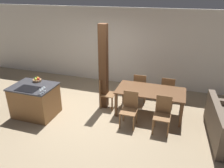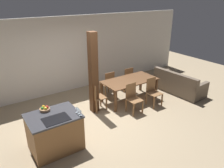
{
  "view_description": "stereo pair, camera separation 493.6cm",
  "coord_description": "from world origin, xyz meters",
  "px_view_note": "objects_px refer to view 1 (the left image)",
  "views": [
    {
      "loc": [
        2.24,
        -4.82,
        3.28
      ],
      "look_at": [
        0.6,
        0.2,
        0.95
      ],
      "focal_mm": 35.0,
      "sensor_mm": 36.0,
      "label": 1
    },
    {
      "loc": [
        -2.7,
        -4.65,
        3.38
      ],
      "look_at": [
        0.6,
        0.2,
        0.95
      ],
      "focal_mm": 35.0,
      "sensor_mm": 36.0,
      "label": 2
    }
  ],
  "objects_px": {
    "dining_chair_near_left": "(129,108)",
    "dining_chair_near_right": "(162,114)",
    "wine_glass_middle": "(42,88)",
    "kitchen_island": "(35,100)",
    "wine_glass_near": "(40,90)",
    "fruit_bowl": "(37,80)",
    "timber_post": "(104,68)",
    "dining_table": "(150,93)",
    "wine_glass_far": "(44,87)",
    "dining_chair_far_right": "(167,91)",
    "dining_chair_head_end": "(106,92)",
    "dining_chair_far_left": "(140,87)"
  },
  "relations": [
    {
      "from": "dining_chair_far_right",
      "to": "dining_table",
      "type": "bearing_deg",
      "value": 59.02
    },
    {
      "from": "dining_chair_head_end",
      "to": "timber_post",
      "type": "bearing_deg",
      "value": 73.27
    },
    {
      "from": "dining_chair_near_right",
      "to": "dining_chair_far_right",
      "type": "relative_size",
      "value": 1.0
    },
    {
      "from": "wine_glass_far",
      "to": "dining_table",
      "type": "xyz_separation_m",
      "value": [
        2.5,
        1.22,
        -0.36
      ]
    },
    {
      "from": "dining_chair_far_right",
      "to": "timber_post",
      "type": "distance_m",
      "value": 2.04
    },
    {
      "from": "wine_glass_middle",
      "to": "dining_chair_far_left",
      "type": "height_order",
      "value": "wine_glass_middle"
    },
    {
      "from": "dining_chair_head_end",
      "to": "dining_chair_far_right",
      "type": "bearing_deg",
      "value": -68.04
    },
    {
      "from": "wine_glass_near",
      "to": "dining_chair_near_right",
      "type": "height_order",
      "value": "wine_glass_near"
    },
    {
      "from": "kitchen_island",
      "to": "dining_chair_far_right",
      "type": "distance_m",
      "value": 3.81
    },
    {
      "from": "dining_table",
      "to": "dining_chair_far_left",
      "type": "xyz_separation_m",
      "value": [
        -0.41,
        0.69,
        -0.17
      ]
    },
    {
      "from": "dining_table",
      "to": "dining_chair_far_left",
      "type": "height_order",
      "value": "dining_chair_far_left"
    },
    {
      "from": "wine_glass_near",
      "to": "dining_table",
      "type": "relative_size",
      "value": 0.08
    },
    {
      "from": "timber_post",
      "to": "dining_chair_head_end",
      "type": "bearing_deg",
      "value": -16.73
    },
    {
      "from": "wine_glass_near",
      "to": "timber_post",
      "type": "bearing_deg",
      "value": 50.92
    },
    {
      "from": "dining_chair_near_left",
      "to": "dining_chair_far_left",
      "type": "xyz_separation_m",
      "value": [
        0.0,
        1.38,
        0.0
      ]
    },
    {
      "from": "wine_glass_near",
      "to": "timber_post",
      "type": "relative_size",
      "value": 0.06
    },
    {
      "from": "wine_glass_far",
      "to": "dining_chair_far_right",
      "type": "xyz_separation_m",
      "value": [
        2.92,
        1.9,
        -0.53
      ]
    },
    {
      "from": "fruit_bowl",
      "to": "dining_chair_near_right",
      "type": "xyz_separation_m",
      "value": [
        3.49,
        0.03,
        -0.46
      ]
    },
    {
      "from": "dining_chair_far_left",
      "to": "dining_chair_head_end",
      "type": "xyz_separation_m",
      "value": [
        -0.88,
        -0.69,
        0.0
      ]
    },
    {
      "from": "wine_glass_near",
      "to": "dining_chair_near_left",
      "type": "bearing_deg",
      "value": 18.45
    },
    {
      "from": "dining_chair_near_left",
      "to": "dining_chair_far_left",
      "type": "height_order",
      "value": "same"
    },
    {
      "from": "timber_post",
      "to": "dining_table",
      "type": "bearing_deg",
      "value": -0.82
    },
    {
      "from": "wine_glass_middle",
      "to": "dining_chair_near_right",
      "type": "distance_m",
      "value": 3.03
    },
    {
      "from": "dining_chair_far_left",
      "to": "wine_glass_far",
      "type": "bearing_deg",
      "value": 42.38
    },
    {
      "from": "wine_glass_near",
      "to": "fruit_bowl",
      "type": "bearing_deg",
      "value": 130.42
    },
    {
      "from": "dining_chair_near_left",
      "to": "dining_chair_head_end",
      "type": "distance_m",
      "value": 1.12
    },
    {
      "from": "kitchen_island",
      "to": "dining_chair_near_right",
      "type": "relative_size",
      "value": 1.26
    },
    {
      "from": "kitchen_island",
      "to": "dining_chair_far_left",
      "type": "relative_size",
      "value": 1.26
    },
    {
      "from": "dining_chair_far_right",
      "to": "timber_post",
      "type": "relative_size",
      "value": 0.37
    },
    {
      "from": "fruit_bowl",
      "to": "timber_post",
      "type": "bearing_deg",
      "value": 23.2
    },
    {
      "from": "kitchen_island",
      "to": "wine_glass_near",
      "type": "bearing_deg",
      "value": -36.74
    },
    {
      "from": "kitchen_island",
      "to": "wine_glass_far",
      "type": "xyz_separation_m",
      "value": [
        0.5,
        -0.2,
        0.56
      ]
    },
    {
      "from": "dining_chair_near_right",
      "to": "timber_post",
      "type": "distance_m",
      "value": 2.05
    },
    {
      "from": "kitchen_island",
      "to": "dining_chair_head_end",
      "type": "xyz_separation_m",
      "value": [
        1.7,
        1.01,
        0.03
      ]
    },
    {
      "from": "dining_chair_near_left",
      "to": "dining_chair_near_right",
      "type": "bearing_deg",
      "value": 0.0
    },
    {
      "from": "dining_chair_near_left",
      "to": "dining_chair_far_left",
      "type": "relative_size",
      "value": 1.0
    },
    {
      "from": "wine_glass_far",
      "to": "dining_table",
      "type": "height_order",
      "value": "wine_glass_far"
    },
    {
      "from": "dining_chair_near_right",
      "to": "dining_chair_head_end",
      "type": "relative_size",
      "value": 1.0
    },
    {
      "from": "wine_glass_near",
      "to": "wine_glass_far",
      "type": "height_order",
      "value": "same"
    },
    {
      "from": "kitchen_island",
      "to": "timber_post",
      "type": "xyz_separation_m",
      "value": [
        1.64,
        1.03,
        0.78
      ]
    },
    {
      "from": "kitchen_island",
      "to": "wine_glass_near",
      "type": "relative_size",
      "value": 7.55
    },
    {
      "from": "wine_glass_middle",
      "to": "kitchen_island",
      "type": "bearing_deg",
      "value": 150.07
    },
    {
      "from": "dining_chair_far_left",
      "to": "dining_chair_far_right",
      "type": "height_order",
      "value": "same"
    },
    {
      "from": "fruit_bowl",
      "to": "wine_glass_near",
      "type": "bearing_deg",
      "value": -49.58
    },
    {
      "from": "wine_glass_middle",
      "to": "timber_post",
      "type": "height_order",
      "value": "timber_post"
    },
    {
      "from": "wine_glass_far",
      "to": "kitchen_island",
      "type": "bearing_deg",
      "value": 157.96
    },
    {
      "from": "kitchen_island",
      "to": "dining_chair_near_left",
      "type": "relative_size",
      "value": 1.26
    },
    {
      "from": "kitchen_island",
      "to": "dining_table",
      "type": "xyz_separation_m",
      "value": [
        3.0,
        1.01,
        0.2
      ]
    },
    {
      "from": "wine_glass_middle",
      "to": "wine_glass_near",
      "type": "bearing_deg",
      "value": -90.0
    },
    {
      "from": "wine_glass_middle",
      "to": "timber_post",
      "type": "xyz_separation_m",
      "value": [
        1.14,
        1.32,
        0.21
      ]
    }
  ]
}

